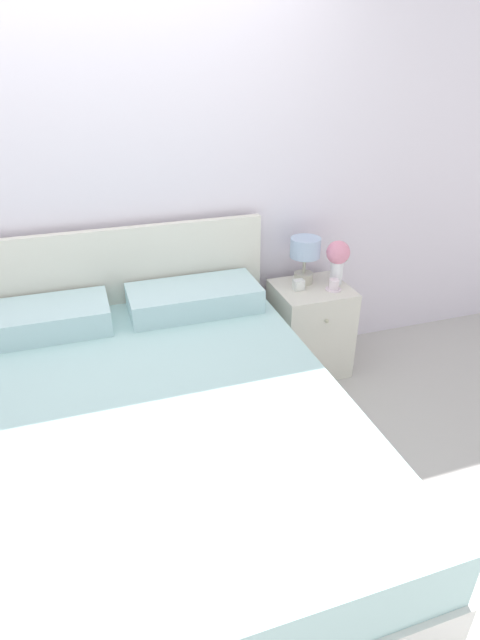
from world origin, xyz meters
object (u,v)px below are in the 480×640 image
at_px(bed, 145,443).
at_px(flower_vase, 338,257).
at_px(nightstand, 309,328).
at_px(teacup, 334,285).
at_px(table_lamp, 305,253).
at_px(alarm_clock, 299,285).

bearing_deg(bed, flower_vase, 29.53).
bearing_deg(flower_vase, bed, -150.47).
distance_m(nightstand, teacup, 0.35).
bearing_deg(flower_vase, table_lamp, 156.28).
xyz_separation_m(table_lamp, flower_vase, (0.19, -0.08, -0.02)).
relative_size(teacup, alarm_clock, 1.52).
bearing_deg(alarm_clock, teacup, -18.46).
relative_size(nightstand, teacup, 5.99).
bearing_deg(nightstand, table_lamp, 104.71).
height_order(bed, flower_vase, bed).
xyz_separation_m(bed, table_lamp, (1.16, 0.85, 0.48)).
height_order(bed, table_lamp, bed).
bearing_deg(flower_vase, nightstand, -177.44).
height_order(bed, nightstand, bed).
bearing_deg(alarm_clock, bed, -145.35).
bearing_deg(bed, teacup, 27.87).
distance_m(bed, alarm_clock, 1.36).
bearing_deg(nightstand, flower_vase, 2.56).
bearing_deg(teacup, alarm_clock, 161.54).
xyz_separation_m(bed, alarm_clock, (1.09, 0.75, 0.32)).
height_order(teacup, alarm_clock, teacup).
bearing_deg(alarm_clock, nightstand, 3.52).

